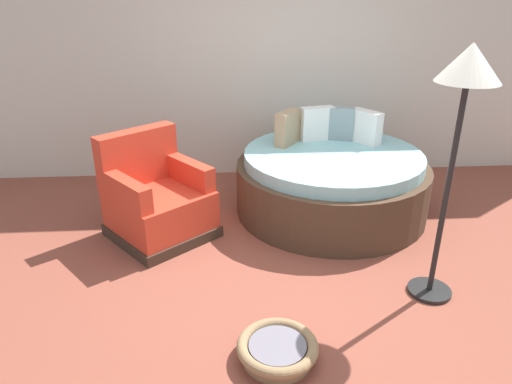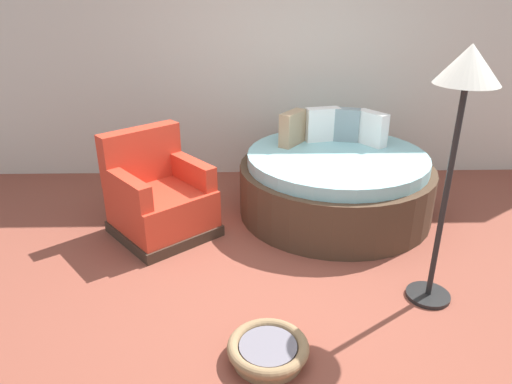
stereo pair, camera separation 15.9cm
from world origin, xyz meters
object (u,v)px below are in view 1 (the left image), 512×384
at_px(round_daybed, 331,181).
at_px(pet_basket, 277,349).
at_px(red_armchair, 157,201).
at_px(floor_lamp, 465,90).

bearing_deg(round_daybed, pet_basket, -110.35).
distance_m(red_armchair, pet_basket, 1.93).
bearing_deg(pet_basket, round_daybed, 69.65).
xyz_separation_m(red_armchair, floor_lamp, (2.14, -1.06, 1.20)).
relative_size(round_daybed, floor_lamp, 1.04).
bearing_deg(floor_lamp, red_armchair, 153.65).
relative_size(round_daybed, red_armchair, 1.68).
height_order(round_daybed, pet_basket, round_daybed).
bearing_deg(red_armchair, round_daybed, 12.58).
relative_size(red_armchair, floor_lamp, 0.62).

